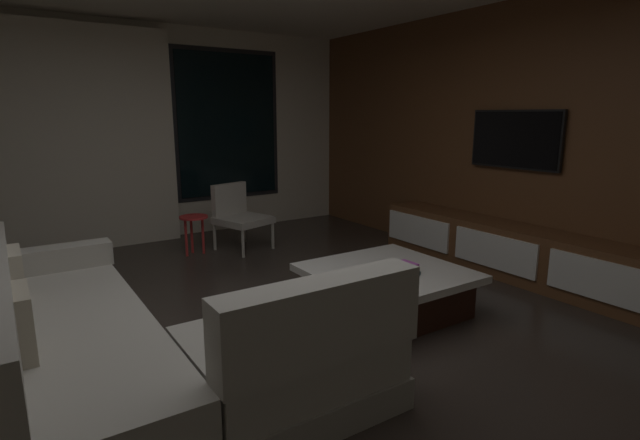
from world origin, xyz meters
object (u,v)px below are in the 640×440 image
(sectional_couch, at_px, (124,348))
(accent_chair_near_window, at_px, (238,213))
(side_stool, at_px, (194,223))
(mounted_tv, at_px, (515,139))
(coffee_table, at_px, (386,289))
(book_stack_on_coffee_table, at_px, (399,270))
(media_console, at_px, (512,252))

(sectional_couch, bearing_deg, accent_chair_near_window, 54.12)
(side_stool, bearing_deg, mounted_tv, -42.17)
(coffee_table, relative_size, mounted_tv, 1.16)
(coffee_table, xyz_separation_m, side_stool, (-0.75, 2.49, 0.19))
(book_stack_on_coffee_table, height_order, accent_chair_near_window, accent_chair_near_window)
(sectional_couch, xyz_separation_m, mounted_tv, (3.87, 0.28, 1.06))
(book_stack_on_coffee_table, height_order, side_stool, side_stool)
(sectional_couch, bearing_deg, media_console, 1.29)
(coffee_table, xyz_separation_m, media_console, (1.62, -0.02, 0.06))
(book_stack_on_coffee_table, xyz_separation_m, side_stool, (-0.74, 2.64, -0.02))
(coffee_table, distance_m, side_stool, 2.60)
(accent_chair_near_window, xyz_separation_m, side_stool, (-0.55, 0.02, -0.06))
(mounted_tv, bearing_deg, accent_chair_near_window, 131.20)
(book_stack_on_coffee_table, distance_m, accent_chair_near_window, 2.62)
(sectional_couch, bearing_deg, side_stool, 63.13)
(coffee_table, bearing_deg, accent_chair_near_window, 94.73)
(coffee_table, distance_m, mounted_tv, 2.15)
(side_stool, height_order, media_console, media_console)
(coffee_table, xyz_separation_m, accent_chair_near_window, (-0.20, 2.47, 0.25))
(coffee_table, xyz_separation_m, book_stack_on_coffee_table, (-0.01, -0.15, 0.21))
(side_stool, bearing_deg, book_stack_on_coffee_table, -74.38)
(sectional_couch, xyz_separation_m, side_stool, (1.31, 2.59, 0.08))
(coffee_table, bearing_deg, mounted_tv, 5.56)
(mounted_tv, bearing_deg, coffee_table, -174.44)
(mounted_tv, bearing_deg, sectional_couch, -175.83)
(accent_chair_near_window, xyz_separation_m, mounted_tv, (2.01, -2.29, 0.92))
(side_stool, distance_m, mounted_tv, 3.58)
(accent_chair_near_window, height_order, mounted_tv, mounted_tv)
(book_stack_on_coffee_table, xyz_separation_m, media_console, (1.63, 0.13, -0.15))
(side_stool, height_order, mounted_tv, mounted_tv)
(accent_chair_near_window, bearing_deg, mounted_tv, -48.80)
(book_stack_on_coffee_table, xyz_separation_m, accent_chair_near_window, (-0.19, 2.62, 0.04))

